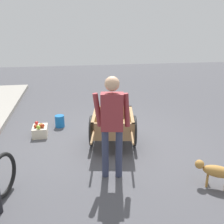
{
  "coord_description": "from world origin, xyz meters",
  "views": [
    {
      "loc": [
        -4.62,
        0.81,
        2.32
      ],
      "look_at": [
        0.04,
        -0.02,
        0.75
      ],
      "focal_mm": 40.78,
      "sensor_mm": 36.0,
      "label": 1
    }
  ],
  "objects_px": {
    "dog": "(215,171)",
    "apple_crate": "(40,130)",
    "plastic_bucket": "(60,121)",
    "vendor_person": "(112,119)",
    "fruit_cart": "(113,126)"
  },
  "relations": [
    {
      "from": "dog",
      "to": "apple_crate",
      "type": "distance_m",
      "value": 3.72
    },
    {
      "from": "dog",
      "to": "plastic_bucket",
      "type": "xyz_separation_m",
      "value": [
        2.94,
        2.36,
        -0.13
      ]
    },
    {
      "from": "vendor_person",
      "to": "fruit_cart",
      "type": "bearing_deg",
      "value": -11.2
    },
    {
      "from": "fruit_cart",
      "to": "apple_crate",
      "type": "relative_size",
      "value": 4.01
    },
    {
      "from": "fruit_cart",
      "to": "vendor_person",
      "type": "relative_size",
      "value": 1.07
    },
    {
      "from": "fruit_cart",
      "to": "apple_crate",
      "type": "xyz_separation_m",
      "value": [
        0.77,
        1.53,
        -0.31
      ]
    },
    {
      "from": "vendor_person",
      "to": "apple_crate",
      "type": "relative_size",
      "value": 3.76
    },
    {
      "from": "plastic_bucket",
      "to": "apple_crate",
      "type": "distance_m",
      "value": 0.64
    },
    {
      "from": "plastic_bucket",
      "to": "vendor_person",
      "type": "bearing_deg",
      "value": -159.75
    },
    {
      "from": "dog",
      "to": "fruit_cart",
      "type": "bearing_deg",
      "value": 36.53
    },
    {
      "from": "plastic_bucket",
      "to": "apple_crate",
      "type": "bearing_deg",
      "value": 138.47
    },
    {
      "from": "plastic_bucket",
      "to": "dog",
      "type": "bearing_deg",
      "value": -141.33
    },
    {
      "from": "apple_crate",
      "to": "plastic_bucket",
      "type": "bearing_deg",
      "value": -41.53
    },
    {
      "from": "fruit_cart",
      "to": "apple_crate",
      "type": "height_order",
      "value": "fruit_cart"
    },
    {
      "from": "fruit_cart",
      "to": "vendor_person",
      "type": "bearing_deg",
      "value": 168.8
    }
  ]
}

